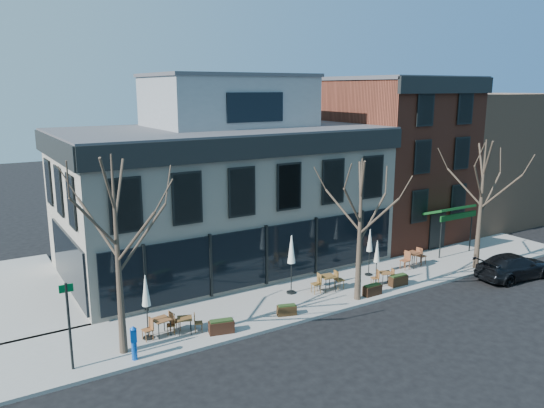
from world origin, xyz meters
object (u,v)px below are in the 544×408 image
cafe_set_0 (161,325)px  call_box (134,342)px  umbrella_0 (146,294)px  parked_sedan (514,266)px

cafe_set_0 → call_box: bearing=-138.6°
cafe_set_0 → umbrella_0: 1.61m
call_box → umbrella_0: size_ratio=0.50×
cafe_set_0 → umbrella_0: size_ratio=0.64×
parked_sedan → call_box: call_box is taller
call_box → cafe_set_0: call_box is taller
call_box → cafe_set_0: size_ratio=0.79×
parked_sedan → cafe_set_0: (-19.34, 3.30, -0.08)m
call_box → umbrella_0: bearing=54.7°
parked_sedan → call_box: bearing=89.9°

